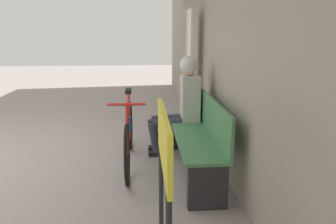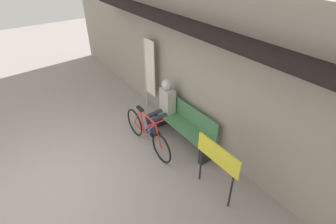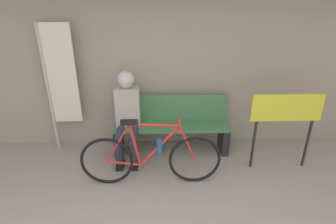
{
  "view_description": "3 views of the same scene",
  "coord_description": "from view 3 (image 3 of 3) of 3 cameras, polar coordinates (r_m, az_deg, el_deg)",
  "views": [
    {
      "loc": [
        3.7,
        2.1,
        1.55
      ],
      "look_at": [
        0.24,
        2.38,
        0.7
      ],
      "focal_mm": 35.0,
      "sensor_mm": 36.0,
      "label": 1
    },
    {
      "loc": [
        3.83,
        -0.24,
        3.74
      ],
      "look_at": [
        0.1,
        2.4,
        0.77
      ],
      "focal_mm": 28.0,
      "sensor_mm": 36.0,
      "label": 2
    },
    {
      "loc": [
        0.11,
        -0.79,
        2.14
      ],
      "look_at": [
        0.21,
        2.32,
        0.8
      ],
      "focal_mm": 28.0,
      "sensor_mm": 36.0,
      "label": 3
    }
  ],
  "objects": [
    {
      "name": "signboard",
      "position": [
        3.68,
        24.3,
        -0.33
      ],
      "size": [
        0.92,
        0.04,
        1.06
      ],
      "color": "#232326",
      "rests_on": "ground_plane"
    },
    {
      "name": "banner_pole",
      "position": [
        4.02,
        -22.81,
        6.42
      ],
      "size": [
        0.45,
        0.05,
        1.87
      ],
      "color": "#B7B2A8",
      "rests_on": "ground_plane"
    },
    {
      "name": "storefront_wall",
      "position": [
        3.86,
        -3.69,
        16.11
      ],
      "size": [
        12.0,
        0.56,
        3.2
      ],
      "color": "#9E9384",
      "rests_on": "ground_plane"
    },
    {
      "name": "person_seated",
      "position": [
        3.71,
        -8.88,
        0.37
      ],
      "size": [
        0.34,
        0.65,
        1.26
      ],
      "color": "#2D3342",
      "rests_on": "ground_plane"
    },
    {
      "name": "park_bench_near",
      "position": [
        3.92,
        0.76,
        -3.15
      ],
      "size": [
        1.68,
        0.42,
        0.84
      ],
      "color": "#477F51",
      "rests_on": "ground_plane"
    },
    {
      "name": "bicycle",
      "position": [
        3.25,
        -3.73,
        -9.87
      ],
      "size": [
        1.72,
        0.4,
        0.87
      ],
      "color": "black",
      "rests_on": "ground_plane"
    }
  ]
}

